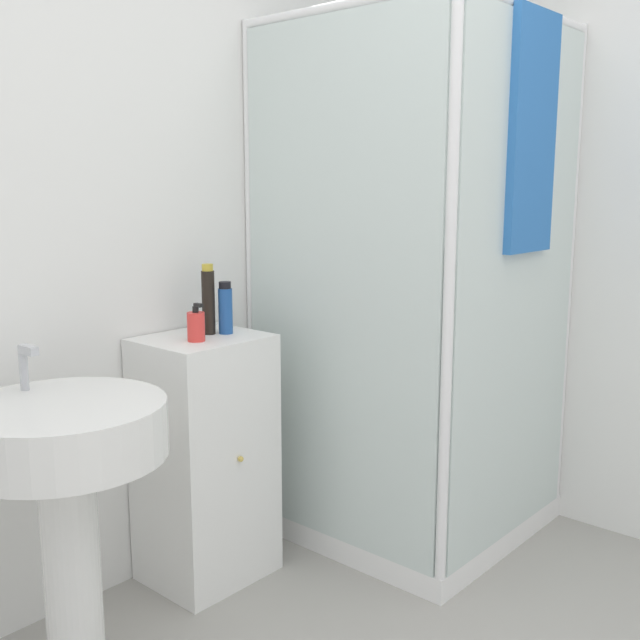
{
  "coord_description": "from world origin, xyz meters",
  "views": [
    {
      "loc": [
        -1.25,
        -0.48,
        1.4
      ],
      "look_at": [
        0.55,
        1.11,
        0.96
      ],
      "focal_mm": 42.0,
      "sensor_mm": 36.0,
      "label": 1
    }
  ],
  "objects_px": {
    "sink": "(65,470)",
    "shampoo_bottle_tall_black": "(208,300)",
    "soap_dispenser": "(196,326)",
    "shampoo_bottle_blue": "(225,309)"
  },
  "relations": [
    {
      "from": "soap_dispenser",
      "to": "shampoo_bottle_tall_black",
      "type": "height_order",
      "value": "shampoo_bottle_tall_black"
    },
    {
      "from": "sink",
      "to": "shampoo_bottle_tall_black",
      "type": "relative_size",
      "value": 3.91
    },
    {
      "from": "sink",
      "to": "shampoo_bottle_tall_black",
      "type": "bearing_deg",
      "value": 18.0
    },
    {
      "from": "sink",
      "to": "soap_dispenser",
      "type": "distance_m",
      "value": 0.68
    },
    {
      "from": "shampoo_bottle_tall_black",
      "to": "soap_dispenser",
      "type": "bearing_deg",
      "value": -150.38
    },
    {
      "from": "soap_dispenser",
      "to": "shampoo_bottle_blue",
      "type": "distance_m",
      "value": 0.16
    },
    {
      "from": "soap_dispenser",
      "to": "shampoo_bottle_blue",
      "type": "height_order",
      "value": "shampoo_bottle_blue"
    },
    {
      "from": "soap_dispenser",
      "to": "shampoo_bottle_tall_black",
      "type": "bearing_deg",
      "value": 29.62
    },
    {
      "from": "soap_dispenser",
      "to": "shampoo_bottle_blue",
      "type": "relative_size",
      "value": 0.71
    },
    {
      "from": "soap_dispenser",
      "to": "shampoo_bottle_tall_black",
      "type": "relative_size",
      "value": 0.53
    }
  ]
}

